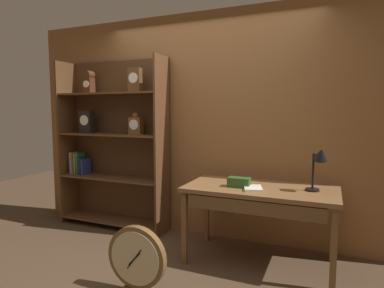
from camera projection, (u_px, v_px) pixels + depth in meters
The scene contains 8 objects.
ground_plane at pixel (153, 287), 2.73m from camera, with size 10.00×10.00×0.00m, color #4C3826.
back_wood_panel at pixel (208, 126), 3.80m from camera, with size 4.80×0.05×2.60m, color brown.
bookshelf at pixel (112, 144), 4.13m from camera, with size 1.45×0.35×2.10m.
workbench at pixel (259, 196), 3.09m from camera, with size 1.42×0.70×0.75m.
desk_lamp at pixel (319, 160), 2.89m from camera, with size 0.21×0.21×0.42m.
toolbox_small at pixel (239, 182), 3.11m from camera, with size 0.21×0.11×0.09m, color #2D5123.
open_repair_manual at pixel (253, 188), 3.01m from camera, with size 0.16×0.22×0.03m, color silver.
round_clock_large at pixel (137, 259), 2.62m from camera, with size 0.52×0.11×0.56m.
Camera 1 is at (1.32, -2.26, 1.47)m, focal length 30.47 mm.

